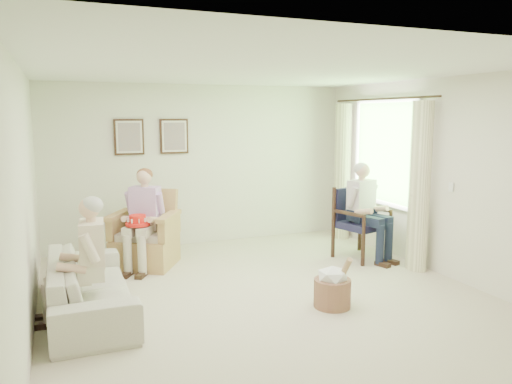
% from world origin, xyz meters
% --- Properties ---
extents(floor, '(5.50, 5.50, 0.00)m').
position_xyz_m(floor, '(0.00, 0.00, 0.00)').
color(floor, beige).
rests_on(floor, ground).
extents(back_wall, '(5.00, 0.04, 2.60)m').
position_xyz_m(back_wall, '(0.00, 2.75, 1.30)').
color(back_wall, silver).
rests_on(back_wall, ground).
extents(front_wall, '(5.00, 0.04, 2.60)m').
position_xyz_m(front_wall, '(0.00, -2.75, 1.30)').
color(front_wall, silver).
rests_on(front_wall, ground).
extents(left_wall, '(0.04, 5.50, 2.60)m').
position_xyz_m(left_wall, '(-2.50, 0.00, 1.30)').
color(left_wall, silver).
rests_on(left_wall, ground).
extents(right_wall, '(0.04, 5.50, 2.60)m').
position_xyz_m(right_wall, '(2.50, 0.00, 1.30)').
color(right_wall, silver).
rests_on(right_wall, ground).
extents(ceiling, '(5.00, 5.50, 0.02)m').
position_xyz_m(ceiling, '(0.00, 0.00, 2.60)').
color(ceiling, white).
rests_on(ceiling, back_wall).
extents(window, '(0.13, 2.50, 1.63)m').
position_xyz_m(window, '(2.46, 1.20, 1.58)').
color(window, '#2D6B23').
rests_on(window, right_wall).
extents(curtain_left, '(0.34, 0.34, 2.30)m').
position_xyz_m(curtain_left, '(2.33, 0.22, 1.15)').
color(curtain_left, '#FBF5C4').
rests_on(curtain_left, ground).
extents(curtain_right, '(0.34, 0.34, 2.30)m').
position_xyz_m(curtain_right, '(2.33, 2.18, 1.15)').
color(curtain_right, '#FBF5C4').
rests_on(curtain_right, ground).
extents(framed_print_left, '(0.45, 0.05, 0.55)m').
position_xyz_m(framed_print_left, '(-1.15, 2.71, 1.78)').
color(framed_print_left, '#382114').
rests_on(framed_print_left, back_wall).
extents(framed_print_right, '(0.45, 0.05, 0.55)m').
position_xyz_m(framed_print_right, '(-0.45, 2.71, 1.78)').
color(framed_print_right, '#382114').
rests_on(framed_print_right, back_wall).
extents(wicker_armchair, '(0.83, 0.82, 1.06)m').
position_xyz_m(wicker_armchair, '(-1.11, 1.81, 0.34)').
color(wicker_armchair, tan).
rests_on(wicker_armchair, ground).
extents(wood_armchair, '(0.67, 0.63, 1.03)m').
position_xyz_m(wood_armchair, '(1.95, 1.08, 0.56)').
color(wood_armchair, black).
rests_on(wood_armchair, ground).
extents(sofa, '(2.09, 0.82, 0.61)m').
position_xyz_m(sofa, '(-1.95, 0.28, 0.30)').
color(sofa, beige).
rests_on(sofa, ground).
extents(person_wicker, '(0.40, 0.63, 1.36)m').
position_xyz_m(person_wicker, '(-1.11, 1.67, 0.80)').
color(person_wicker, beige).
rests_on(person_wicker, ground).
extents(person_dark, '(0.40, 0.63, 1.40)m').
position_xyz_m(person_dark, '(1.95, 0.91, 0.83)').
color(person_dark, '#181F35').
rests_on(person_dark, ground).
extents(person_sofa, '(0.42, 0.62, 1.27)m').
position_xyz_m(person_sofa, '(-1.95, 0.05, 0.72)').
color(person_sofa, beige).
rests_on(person_sofa, ground).
extents(red_hat, '(0.32, 0.32, 0.14)m').
position_xyz_m(red_hat, '(-1.24, 1.50, 0.71)').
color(red_hat, red).
rests_on(red_hat, person_wicker).
extents(hatbox, '(0.50, 0.50, 0.60)m').
position_xyz_m(hatbox, '(0.56, -0.55, 0.23)').
color(hatbox, tan).
rests_on(hatbox, ground).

